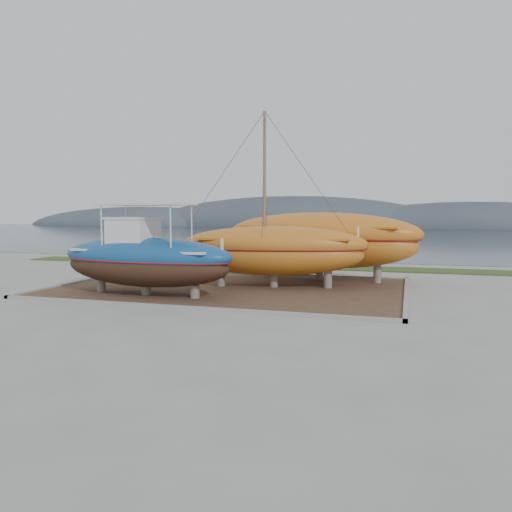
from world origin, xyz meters
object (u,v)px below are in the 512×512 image
(blue_caique, at_px, (145,249))
(orange_sailboat, at_px, (274,200))
(orange_bare_hull, at_px, (320,247))
(white_dinghy, at_px, (153,270))

(blue_caique, height_order, orange_sailboat, orange_sailboat)
(orange_sailboat, bearing_deg, orange_bare_hull, 53.01)
(blue_caique, bearing_deg, orange_bare_hull, 52.15)
(blue_caique, xyz_separation_m, white_dinghy, (-2.37, 4.99, -1.66))
(white_dinghy, relative_size, orange_bare_hull, 0.32)
(white_dinghy, bearing_deg, orange_sailboat, 18.62)
(white_dinghy, xyz_separation_m, orange_sailboat, (7.70, -0.67, 4.11))
(orange_bare_hull, bearing_deg, orange_sailboat, -108.58)
(blue_caique, relative_size, white_dinghy, 2.45)
(orange_sailboat, height_order, orange_bare_hull, orange_sailboat)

